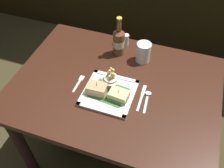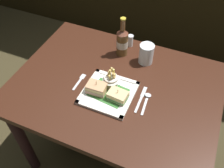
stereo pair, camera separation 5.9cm
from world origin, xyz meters
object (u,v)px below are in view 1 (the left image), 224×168
square_plate (109,93)px  beer_bottle (119,41)px  sandwich_half_right (119,95)px  spoon (147,96)px  dining_table (115,98)px  salt_shaker (121,40)px  sandwich_half_left (97,89)px  knife (142,97)px  fries_cup (111,80)px  fork (79,82)px  pepper_shaker (126,40)px  water_glass (143,53)px

square_plate → beer_bottle: bearing=99.6°
sandwich_half_right → spoon: 0.15m
dining_table → salt_shaker: (-0.08, 0.34, 0.14)m
sandwich_half_left → salt_shaker: (-0.01, 0.43, -0.01)m
dining_table → knife: size_ratio=6.16×
sandwich_half_left → beer_bottle: size_ratio=0.41×
fries_cup → salt_shaker: bearing=99.9°
fork → spoon: size_ratio=0.88×
sandwich_half_right → fork: 0.24m
beer_bottle → pepper_shaker: size_ratio=3.30×
dining_table → fries_cup: fries_cup is taller
water_glass → pepper_shaker: (-0.13, 0.10, -0.02)m
dining_table → salt_shaker: bearing=103.1°
sandwich_half_right → fork: bearing=170.8°
dining_table → water_glass: bearing=69.2°
fries_cup → salt_shaker: (-0.06, 0.36, -0.02)m
sandwich_half_left → pepper_shaker: size_ratio=1.35×
square_plate → knife: (0.16, 0.04, -0.00)m
knife → salt_shaker: (-0.23, 0.37, 0.03)m
sandwich_half_right → fork: (-0.24, 0.04, -0.03)m
fork → knife: bearing=2.8°
square_plate → sandwich_half_left: bearing=-163.3°
dining_table → knife: (0.16, -0.03, 0.12)m
sandwich_half_left → water_glass: (0.16, 0.32, 0.01)m
knife → salt_shaker: bearing=122.1°
sandwich_half_right → spoon: size_ratio=0.71×
beer_bottle → fork: beer_bottle is taller
sandwich_half_right → water_glass: (0.04, 0.32, 0.02)m
sandwich_half_right → fries_cup: fries_cup is taller
water_glass → fork: water_glass is taller
fries_cup → knife: (0.17, -0.02, -0.05)m
water_glass → salt_shaker: (-0.17, 0.10, -0.02)m
fork → spoon: (0.37, 0.02, 0.00)m
dining_table → pepper_shaker: pepper_shaker is taller
water_glass → pepper_shaker: 0.17m
dining_table → fork: 0.23m
dining_table → square_plate: size_ratio=4.27×
fries_cup → spoon: 0.20m
square_plate → sandwich_half_left: 0.07m
sandwich_half_right → knife: 0.12m
beer_bottle → knife: bearing=-52.4°
dining_table → salt_shaker: size_ratio=16.27×
water_glass → fork: bearing=-134.0°
sandwich_half_right → salt_shaker: bearing=106.7°
sandwich_half_right → knife: size_ratio=0.57×
dining_table → sandwich_half_right: sandwich_half_right is taller
square_plate → spoon: 0.20m
fries_cup → spoon: bearing=-2.1°
fork → sandwich_half_left: bearing=-17.6°
water_glass → salt_shaker: 0.20m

